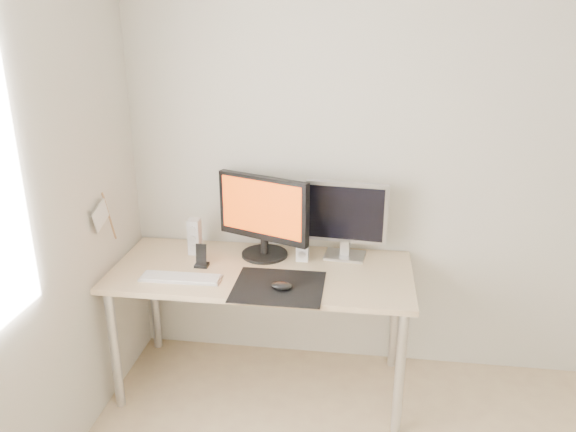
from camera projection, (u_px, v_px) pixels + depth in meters
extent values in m
plane|color=beige|center=(440.00, 164.00, 3.05)|extent=(3.50, 0.00, 3.50)
cube|color=black|center=(279.00, 287.00, 2.81)|extent=(0.45, 0.40, 0.00)
ellipsoid|color=black|center=(282.00, 286.00, 2.77)|extent=(0.11, 0.06, 0.04)
cube|color=#D1B587|center=(262.00, 272.00, 3.01)|extent=(1.60, 0.70, 0.03)
cylinder|color=silver|center=(115.00, 350.00, 2.96)|extent=(0.05, 0.05, 0.70)
cylinder|color=silver|center=(400.00, 373.00, 2.77)|extent=(0.05, 0.05, 0.70)
cylinder|color=silver|center=(154.00, 298.00, 3.50)|extent=(0.05, 0.05, 0.70)
cylinder|color=silver|center=(395.00, 314.00, 3.31)|extent=(0.05, 0.05, 0.70)
cylinder|color=black|center=(265.00, 254.00, 3.17)|extent=(0.34, 0.34, 0.02)
cylinder|color=black|center=(265.00, 243.00, 3.15)|extent=(0.05, 0.05, 0.12)
cube|color=black|center=(263.00, 208.00, 3.07)|extent=(0.53, 0.25, 0.36)
cube|color=#FF620D|center=(261.00, 208.00, 3.04)|extent=(0.47, 0.19, 0.30)
cube|color=silver|center=(345.00, 255.00, 3.15)|extent=(0.24, 0.18, 0.01)
cube|color=#BBBCBE|center=(345.00, 246.00, 3.13)|extent=(0.05, 0.04, 0.10)
cube|color=#AAAAAC|center=(346.00, 212.00, 3.06)|extent=(0.45, 0.09, 0.34)
cube|color=black|center=(346.00, 214.00, 3.04)|extent=(0.41, 0.05, 0.30)
cube|color=silver|center=(195.00, 236.00, 3.17)|extent=(0.07, 0.07, 0.20)
cylinder|color=#B4B4B6|center=(193.00, 248.00, 3.15)|extent=(0.04, 0.01, 0.04)
cylinder|color=#B6B6B9|center=(193.00, 239.00, 3.13)|extent=(0.04, 0.01, 0.04)
cylinder|color=silver|center=(192.00, 230.00, 3.11)|extent=(0.04, 0.01, 0.04)
cube|color=white|center=(303.00, 242.00, 3.08)|extent=(0.07, 0.07, 0.20)
cylinder|color=silver|center=(302.00, 255.00, 3.06)|extent=(0.04, 0.01, 0.04)
cylinder|color=#B8B8BA|center=(302.00, 245.00, 3.05)|extent=(0.04, 0.01, 0.04)
cylinder|color=silver|center=(302.00, 236.00, 3.03)|extent=(0.04, 0.01, 0.04)
cube|color=silver|center=(181.00, 278.00, 2.89)|extent=(0.42, 0.12, 0.01)
cube|color=white|center=(181.00, 277.00, 2.89)|extent=(0.40, 0.11, 0.01)
cube|color=black|center=(202.00, 265.00, 3.03)|extent=(0.07, 0.06, 0.02)
cube|color=black|center=(201.00, 254.00, 3.01)|extent=(0.06, 0.03, 0.11)
cylinder|color=#A57F54|center=(109.00, 216.00, 2.93)|extent=(0.01, 0.10, 0.29)
cube|color=white|center=(101.00, 215.00, 2.83)|extent=(0.00, 0.19, 0.15)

